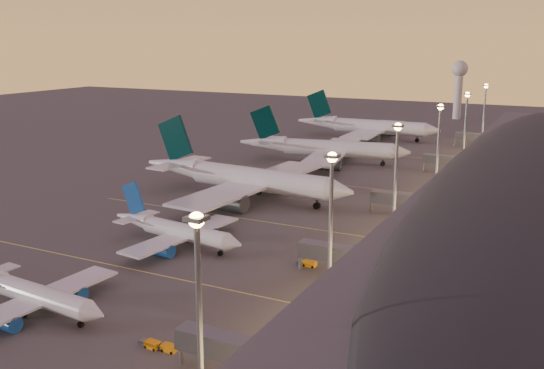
{
  "coord_description": "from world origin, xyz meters",
  "views": [
    {
      "loc": [
        71.58,
        -92.08,
        43.99
      ],
      "look_at": [
        2.0,
        45.0,
        7.0
      ],
      "focal_mm": 40.0,
      "sensor_mm": 36.0,
      "label": 1
    }
  ],
  "objects": [
    {
      "name": "airliner_wide_mid",
      "position": [
        -10.46,
        110.42,
        5.23
      ],
      "size": [
        63.4,
        58.45,
        20.33
      ],
      "rotation": [
        0.0,
        0.0,
        0.17
      ],
      "color": "silver",
      "rests_on": "ground"
    },
    {
      "name": "airliner_narrow_south",
      "position": [
        -6.23,
        -27.19,
        3.13
      ],
      "size": [
        33.87,
        30.31,
        12.1
      ],
      "rotation": [
        0.0,
        0.0,
        -0.07
      ],
      "color": "silver",
      "rests_on": "ground"
    },
    {
      "name": "baggage_tug_b",
      "position": [
        21.84,
        -27.86,
        0.46
      ],
      "size": [
        3.42,
        1.58,
        1.01
      ],
      "rotation": [
        0.0,
        0.0,
        0.02
      ],
      "color": "orange",
      "rests_on": "ground"
    },
    {
      "name": "light_masts",
      "position": [
        36.0,
        65.0,
        17.55
      ],
      "size": [
        2.2,
        217.2,
        25.9
      ],
      "color": "slate",
      "rests_on": "ground"
    },
    {
      "name": "terminal_building",
      "position": [
        61.84,
        72.47,
        8.78
      ],
      "size": [
        56.35,
        255.0,
        17.46
      ],
      "color": "#47474C",
      "rests_on": "ground"
    },
    {
      "name": "lane_markings",
      "position": [
        0.0,
        40.0,
        0.01
      ],
      "size": [
        90.0,
        180.36,
        0.0
      ],
      "color": "#D8C659",
      "rests_on": "ground"
    },
    {
      "name": "baggage_tug_a",
      "position": [
        19.09,
        -28.11,
        0.47
      ],
      "size": [
        3.57,
        1.76,
        1.03
      ],
      "rotation": [
        0.0,
        0.0,
        -0.09
      ],
      "color": "orange",
      "rests_on": "ground"
    },
    {
      "name": "airliner_wide_near",
      "position": [
        -11.76,
        53.31,
        5.69
      ],
      "size": [
        69.13,
        63.15,
        22.11
      ],
      "rotation": [
        0.0,
        0.0,
        -0.08
      ],
      "color": "silver",
      "rests_on": "ground"
    },
    {
      "name": "ground",
      "position": [
        0.0,
        0.0,
        0.0
      ],
      "size": [
        700.0,
        700.0,
        0.0
      ],
      "primitive_type": "plane",
      "color": "#43403D"
    },
    {
      "name": "radar_tower",
      "position": [
        10.0,
        260.0,
        21.87
      ],
      "size": [
        9.0,
        9.0,
        32.5
      ],
      "color": "silver",
      "rests_on": "ground"
    },
    {
      "name": "airliner_wide_far",
      "position": [
        -13.5,
        170.21,
        5.5
      ],
      "size": [
        66.55,
        60.4,
        21.35
      ],
      "rotation": [
        0.0,
        0.0,
        0.01
      ],
      "color": "silver",
      "rests_on": "ground"
    },
    {
      "name": "airliner_narrow_north",
      "position": [
        -4.39,
        10.88,
        3.32
      ],
      "size": [
        36.02,
        32.38,
        12.86
      ],
      "rotation": [
        0.0,
        0.0,
        -0.12
      ],
      "color": "silver",
      "rests_on": "ground"
    },
    {
      "name": "baggage_tug_c",
      "position": [
        26.51,
        12.41,
        0.53
      ],
      "size": [
        3.95,
        1.88,
        1.16
      ],
      "rotation": [
        0.0,
        0.0,
        -0.05
      ],
      "color": "orange",
      "rests_on": "ground"
    }
  ]
}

